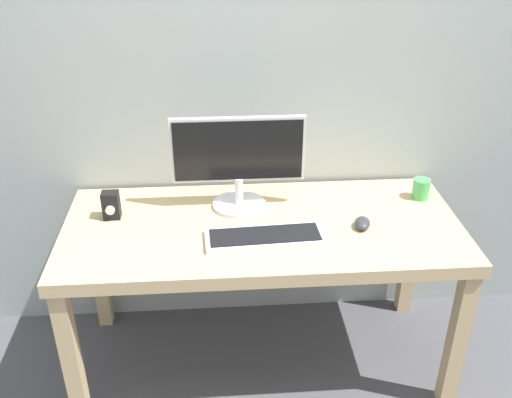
{
  "coord_description": "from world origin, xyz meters",
  "views": [
    {
      "loc": [
        -0.18,
        -2.04,
        2.01
      ],
      "look_at": [
        -0.03,
        0.0,
        0.88
      ],
      "focal_mm": 40.19,
      "sensor_mm": 36.0,
      "label": 1
    }
  ],
  "objects": [
    {
      "name": "ground_plane",
      "position": [
        0.0,
        0.0,
        0.0
      ],
      "size": [
        6.0,
        6.0,
        0.0
      ],
      "primitive_type": "plane",
      "color": "#4C4C51"
    },
    {
      "name": "mouse",
      "position": [
        0.41,
        -0.06,
        0.78
      ],
      "size": [
        0.09,
        0.11,
        0.04
      ],
      "primitive_type": "ellipsoid",
      "rotation": [
        0.0,
        0.0,
        -0.28
      ],
      "color": "#333338",
      "rests_on": "desk"
    },
    {
      "name": "audio_controller",
      "position": [
        -0.63,
        0.1,
        0.82
      ],
      "size": [
        0.07,
        0.07,
        0.12
      ],
      "color": "black",
      "rests_on": "desk"
    },
    {
      "name": "coffee_mug",
      "position": [
        0.73,
        0.17,
        0.8
      ],
      "size": [
        0.08,
        0.08,
        0.09
      ],
      "primitive_type": "cylinder",
      "color": "#4CB259",
      "rests_on": "desk"
    },
    {
      "name": "desk",
      "position": [
        0.0,
        0.0,
        0.67
      ],
      "size": [
        1.67,
        0.73,
        0.76
      ],
      "color": "tan",
      "rests_on": "ground_plane"
    },
    {
      "name": "wall_back",
      "position": [
        0.0,
        0.41,
        1.5
      ],
      "size": [
        2.95,
        0.04,
        3.0
      ],
      "primitive_type": "cube",
      "color": "#9EA8A3",
      "rests_on": "ground_plane"
    },
    {
      "name": "keyboard_primary",
      "position": [
        -0.0,
        -0.12,
        0.77
      ],
      "size": [
        0.49,
        0.19,
        0.02
      ],
      "color": "silver",
      "rests_on": "desk"
    },
    {
      "name": "monitor",
      "position": [
        -0.09,
        0.17,
        0.98
      ],
      "size": [
        0.57,
        0.23,
        0.41
      ],
      "color": "silver",
      "rests_on": "desk"
    }
  ]
}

